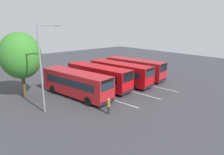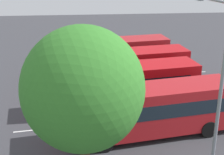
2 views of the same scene
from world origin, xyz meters
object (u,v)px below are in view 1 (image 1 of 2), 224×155
bus_center_right (120,72)px  street_lamp (43,64)px  bus_far_left (76,83)px  bus_center_left (99,76)px  depot_tree (20,56)px  pedestrian (109,105)px  bus_far_right (135,68)px

bus_center_right → street_lamp: 13.21m
bus_far_left → bus_center_left: bearing=93.2°
bus_center_right → depot_tree: (-3.62, -12.78, 3.39)m
bus_far_left → depot_tree: (-4.13, -4.86, 3.39)m
bus_far_left → pedestrian: bus_far_left is taller
bus_far_left → pedestrian: size_ratio=6.38×
street_lamp → depot_tree: (-5.90, -0.19, 0.12)m
pedestrian → street_lamp: 7.55m
bus_far_right → bus_center_left: bearing=-96.4°
bus_center_right → bus_center_left: bearing=-103.7°
pedestrian → street_lamp: (-4.62, -4.39, 4.04)m
bus_far_left → street_lamp: bearing=-78.5°
bus_center_right → street_lamp: bearing=-87.2°
bus_far_right → depot_tree: depot_tree is taller
bus_far_left → bus_far_right: (-1.16, 11.84, 0.00)m
bus_far_left → pedestrian: bearing=-11.8°
bus_far_left → depot_tree: depot_tree is taller
bus_center_left → street_lamp: bearing=-81.4°
bus_far_left → pedestrian: 6.45m
bus_far_right → pedestrian: bus_far_right is taller
bus_center_right → bus_far_right: bearing=91.9°
bus_far_left → bus_far_right: 11.90m
bus_center_right → street_lamp: size_ratio=1.19×
pedestrian → bus_far_right: bearing=-35.7°
bus_center_left → street_lamp: 9.79m
street_lamp → bus_center_left: bearing=4.8°
bus_far_left → street_lamp: (1.77, -4.68, 3.27)m
bus_far_left → bus_far_right: same height
bus_center_left → pedestrian: bus_center_left is taller
bus_center_left → depot_tree: size_ratio=1.32×
bus_far_left → bus_center_right: (-0.51, 7.92, 0.00)m
street_lamp → depot_tree: bearing=79.6°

